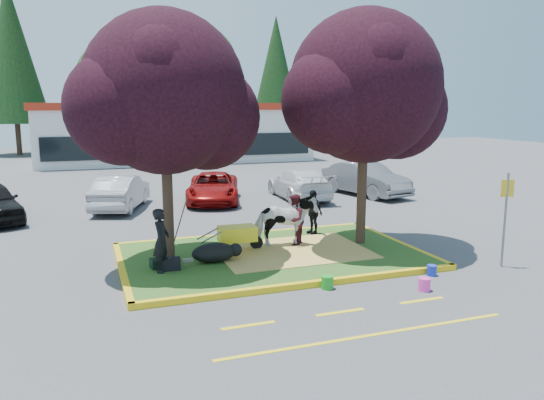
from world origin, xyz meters
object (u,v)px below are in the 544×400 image
object	(u,v)px
cow	(285,221)
sign_post	(506,209)
calf	(214,253)
bucket_green	(327,282)
wheelbarrow	(238,234)
car_silver	(121,192)
bucket_blue	(432,270)
handler	(161,240)
bucket_pink	(424,284)

from	to	relation	value
cow	sign_post	xyz separation A→B (m)	(4.91, -3.34, 0.64)
cow	calf	bearing A→B (deg)	115.49
sign_post	bucket_green	size ratio (longest dim) A/B	8.14
calf	wheelbarrow	distance (m)	1.27
calf	car_silver	xyz separation A→B (m)	(-1.74, 9.12, 0.30)
bucket_blue	car_silver	size ratio (longest dim) A/B	0.06
sign_post	bucket_blue	xyz separation A→B (m)	(-2.22, -0.01, -1.42)
bucket_green	handler	bearing A→B (deg)	148.47
cow	sign_post	size ratio (longest dim) A/B	0.72
car_silver	bucket_pink	bearing A→B (deg)	133.93
wheelbarrow	bucket_green	bearing A→B (deg)	-69.20
cow	handler	world-z (taller)	handler
car_silver	bucket_blue	bearing A→B (deg)	138.80
cow	calf	distance (m)	2.53
handler	sign_post	distance (m)	8.93
cow	handler	distance (m)	3.93
calf	bucket_pink	world-z (taller)	calf
cow	bucket_blue	bearing A→B (deg)	-135.59
handler	bucket_pink	distance (m)	6.40
calf	wheelbarrow	bearing A→B (deg)	63.63
bucket_blue	car_silver	distance (m)	13.46
handler	car_silver	distance (m)	9.48
calf	wheelbarrow	xyz separation A→B (m)	(0.90, 0.86, 0.23)
sign_post	bucket_pink	distance (m)	3.49
bucket_green	bucket_pink	world-z (taller)	bucket_green
handler	cow	bearing A→B (deg)	-48.58
wheelbarrow	sign_post	xyz separation A→B (m)	(6.34, -3.36, 0.92)
handler	sign_post	world-z (taller)	sign_post
bucket_pink	cow	bearing A→B (deg)	113.43
handler	bucket_blue	world-z (taller)	handler
wheelbarrow	bucket_pink	bearing A→B (deg)	-51.32
sign_post	bucket_pink	world-z (taller)	sign_post
bucket_blue	car_silver	bearing A→B (deg)	120.16
sign_post	handler	bearing A→B (deg)	178.33
wheelbarrow	bucket_pink	distance (m)	5.39
bucket_green	car_silver	bearing A→B (deg)	108.30
bucket_pink	wheelbarrow	bearing A→B (deg)	127.56
bucket_blue	car_silver	xyz separation A→B (m)	(-6.76, 11.63, 0.58)
handler	bucket_blue	size ratio (longest dim) A/B	6.01
calf	cow	bearing A→B (deg)	39.64
handler	wheelbarrow	size ratio (longest dim) A/B	0.85
car_silver	wheelbarrow	bearing A→B (deg)	126.37
wheelbarrow	sign_post	size ratio (longest dim) A/B	0.75
car_silver	calf	bearing A→B (deg)	119.45
calf	bucket_pink	size ratio (longest dim) A/B	3.92
bucket_blue	sign_post	bearing A→B (deg)	0.23
wheelbarrow	car_silver	size ratio (longest dim) A/B	0.44
wheelbarrow	car_silver	bearing A→B (deg)	108.85
sign_post	bucket_pink	bearing A→B (deg)	-151.60
cow	bucket_green	xyz separation A→B (m)	(-0.23, -3.35, -0.76)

